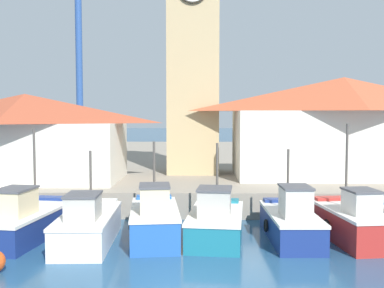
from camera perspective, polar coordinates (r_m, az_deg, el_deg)
The scene contains 11 objects.
quay_wharf at distance 41.41m, azimuth 0.39°, elevation -2.30°, with size 120.00×40.00×1.28m, color gray.
fishing_boat_left_outer at distance 19.59m, azimuth -20.25°, elevation -9.10°, with size 2.66×5.46×4.43m.
fishing_boat_left_inner at distance 18.17m, azimuth -13.09°, elevation -9.99°, with size 2.18×4.97×3.59m.
fishing_boat_mid_left at distance 18.25m, azimuth -4.78°, elevation -9.58°, with size 2.35×4.71×3.92m.
fishing_boat_center at distance 18.30m, azimuth 3.04°, elevation -9.78°, with size 2.58×4.81×3.86m.
fishing_boat_mid_right at distance 18.63m, azimuth 12.45°, elevation -9.56°, with size 1.95×4.77×3.61m.
fishing_boat_right_inner at distance 19.11m, azimuth 19.65°, elevation -9.27°, with size 2.32×4.59×4.66m.
clock_tower at distance 29.31m, azimuth 0.13°, elevation 12.62°, with size 3.71×3.71×17.33m.
warehouse_left at distance 27.10m, azimuth -20.38°, elevation 0.93°, with size 11.03×5.74×4.91m.
warehouse_right at distance 28.41m, azimuth 18.65°, elevation 2.17°, with size 13.26×5.96×5.97m.
port_crane_far at distance 39.51m, azimuth -13.98°, elevation 8.97°, with size 2.84×8.73×20.11m.
Camera 1 is at (0.32, -12.39, 5.05)m, focal length 42.00 mm.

